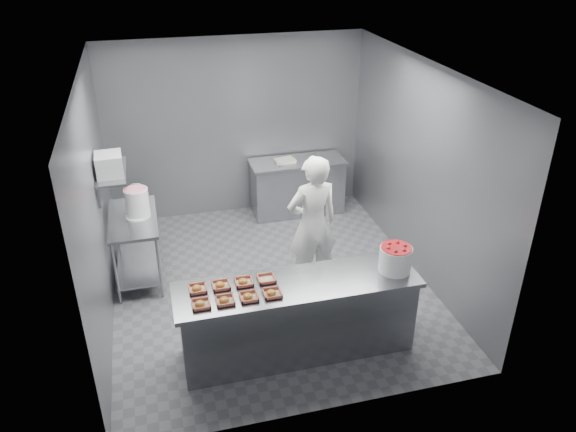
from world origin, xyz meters
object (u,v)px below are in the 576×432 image
object	(u,v)px
appliance	(109,164)
tray_4	(197,288)
tray_3	(272,293)
tray_6	(244,282)
worker	(312,224)
back_counter	(297,186)
tray_7	(266,279)
tray_1	(225,300)
tray_0	(201,304)
tray_2	(249,297)
service_counter	(297,317)
prep_table	(136,238)
strawberry_tub	(395,258)
tray_5	(221,285)
glaze_bucket	(137,202)

from	to	relation	value
appliance	tray_4	bearing A→B (deg)	-67.46
tray_3	tray_6	xyz separation A→B (m)	(-0.24, 0.27, 0.00)
tray_6	worker	world-z (taller)	worker
back_counter	tray_7	xyz separation A→B (m)	(-1.21, -3.11, 0.47)
back_counter	tray_1	size ratio (longest dim) A/B	8.01
tray_0	tray_3	size ratio (longest dim) A/B	1.00
tray_2	appliance	world-z (taller)	appliance
tray_0	tray_2	xyz separation A→B (m)	(0.48, 0.00, 0.00)
service_counter	prep_table	size ratio (longest dim) A/B	2.17
tray_0	worker	xyz separation A→B (m)	(1.54, 1.31, -0.01)
worker	strawberry_tub	world-z (taller)	worker
tray_0	tray_5	size ratio (longest dim) A/B	1.00
service_counter	strawberry_tub	bearing A→B (deg)	-1.43
tray_4	tray_6	xyz separation A→B (m)	(0.48, 0.00, 0.00)
tray_7	tray_0	bearing A→B (deg)	-159.44
prep_table	tray_6	bearing A→B (deg)	-58.74
tray_3	tray_6	bearing A→B (deg)	131.51
back_counter	appliance	bearing A→B (deg)	-152.29
service_counter	worker	distance (m)	1.36
strawberry_tub	worker	bearing A→B (deg)	115.20
strawberry_tub	appliance	distance (m)	3.50
back_counter	tray_0	distance (m)	3.92
worker	glaze_bucket	bearing A→B (deg)	-27.79
tray_2	tray_6	xyz separation A→B (m)	(0.00, 0.27, 0.00)
prep_table	tray_7	bearing A→B (deg)	-53.46
strawberry_tub	appliance	bearing A→B (deg)	147.46
tray_5	tray_6	size ratio (longest dim) A/B	1.00
tray_0	appliance	bearing A→B (deg)	112.02
tray_0	glaze_bucket	xyz separation A→B (m)	(-0.54, 2.10, 0.18)
tray_1	tray_6	xyz separation A→B (m)	(0.24, 0.27, 0.00)
tray_2	appliance	xyz separation A→B (m)	(-1.27, 1.96, 0.77)
worker	appliance	distance (m)	2.55
tray_7	strawberry_tub	size ratio (longest dim) A/B	0.53
tray_7	tray_6	bearing A→B (deg)	-180.00
tray_0	tray_7	distance (m)	0.77
tray_2	strawberry_tub	xyz separation A→B (m)	(1.63, 0.11, 0.13)
tray_7	worker	world-z (taller)	worker
back_counter	worker	distance (m)	2.16
tray_0	strawberry_tub	bearing A→B (deg)	2.96
prep_table	worker	world-z (taller)	worker
tray_5	appliance	size ratio (longest dim) A/B	0.53
tray_6	tray_2	bearing A→B (deg)	-90.00
tray_4	tray_5	bearing A→B (deg)	0.00
tray_3	strawberry_tub	bearing A→B (deg)	4.49
tray_3	glaze_bucket	xyz separation A→B (m)	(-1.26, 2.10, 0.18)
glaze_bucket	tray_2	bearing A→B (deg)	-64.09
back_counter	tray_4	size ratio (longest dim) A/B	8.01
tray_4	worker	world-z (taller)	worker
tray_0	tray_2	world-z (taller)	same
tray_2	prep_table	bearing A→B (deg)	117.84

